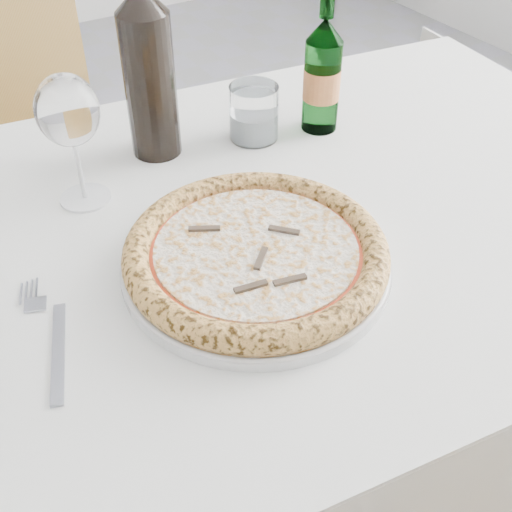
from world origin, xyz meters
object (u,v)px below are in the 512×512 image
object	(u,v)px
plate	(256,263)
tumbler	(254,116)
chair_far	(36,133)
beer_bottle	(322,75)
wine_bottle	(149,71)
dining_table	(220,276)
pizza	(256,252)
wine_glass	(68,113)

from	to	relation	value
plate	tumbler	bearing A→B (deg)	59.38
chair_far	beer_bottle	bearing A→B (deg)	-62.26
chair_far	wine_bottle	bearing A→B (deg)	-82.45
wine_bottle	dining_table	bearing A→B (deg)	-93.33
dining_table	pizza	xyz separation A→B (m)	(-0.00, -0.10, 0.12)
plate	tumbler	size ratio (longest dim) A/B	3.78
plate	dining_table	bearing A→B (deg)	90.00
chair_far	pizza	distance (m)	0.93
beer_bottle	wine_glass	bearing A→B (deg)	179.56
tumbler	wine_bottle	size ratio (longest dim) A/B	0.28
plate	wine_glass	xyz separation A→B (m)	(-0.13, 0.25, 0.13)
chair_far	wine_bottle	size ratio (longest dim) A/B	2.98
wine_glass	beer_bottle	xyz separation A→B (m)	(0.41, -0.00, -0.04)
wine_glass	pizza	bearing A→B (deg)	-62.82
beer_bottle	plate	bearing A→B (deg)	-137.59
dining_table	beer_bottle	world-z (taller)	beer_bottle
wine_glass	wine_bottle	size ratio (longest dim) A/B	0.60
dining_table	wine_glass	world-z (taller)	wine_glass
dining_table	pizza	size ratio (longest dim) A/B	4.55
dining_table	pizza	distance (m)	0.15
tumbler	beer_bottle	xyz separation A→B (m)	(0.11, -0.03, 0.05)
chair_far	wine_glass	world-z (taller)	wine_glass
pizza	chair_far	bearing A→B (deg)	94.02
tumbler	dining_table	bearing A→B (deg)	-132.65
dining_table	pizza	bearing A→B (deg)	-90.00
plate	wine_bottle	bearing A→B (deg)	87.70
chair_far	wine_bottle	xyz separation A→B (m)	(0.08, -0.57, 0.36)
wine_bottle	beer_bottle	bearing A→B (deg)	-15.09
chair_far	dining_table	bearing A→B (deg)	-85.47
plate	wine_glass	size ratio (longest dim) A/B	1.78
pizza	tumbler	world-z (taller)	tumbler
dining_table	wine_bottle	xyz separation A→B (m)	(0.01, 0.22, 0.22)
beer_bottle	chair_far	bearing A→B (deg)	117.74
wine_glass	tumbler	distance (m)	0.31
plate	pizza	distance (m)	0.02
tumbler	plate	bearing A→B (deg)	-120.62
plate	wine_bottle	world-z (taller)	wine_bottle
dining_table	chair_far	distance (m)	0.81
pizza	beer_bottle	xyz separation A→B (m)	(0.28, 0.25, 0.07)
beer_bottle	pizza	bearing A→B (deg)	-137.59
pizza	wine_bottle	xyz separation A→B (m)	(0.01, 0.32, 0.11)
dining_table	plate	bearing A→B (deg)	-90.00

